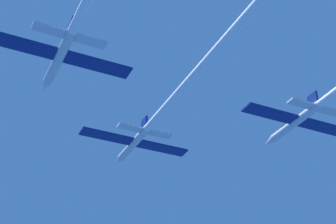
% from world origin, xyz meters
% --- Properties ---
extents(jet_lead, '(17.76, 55.42, 2.94)m').
position_xyz_m(jet_lead, '(-0.78, -14.70, 0.56)').
color(jet_lead, silver).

